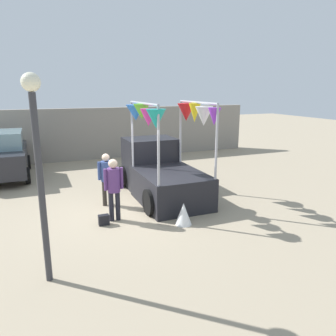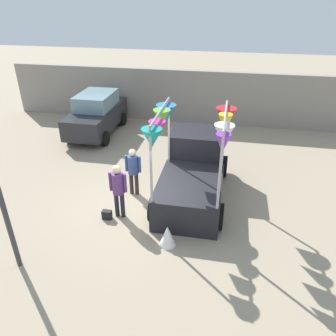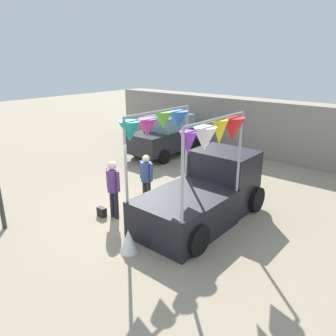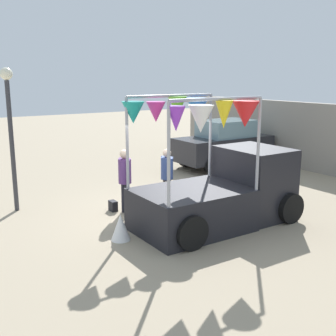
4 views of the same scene
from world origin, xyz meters
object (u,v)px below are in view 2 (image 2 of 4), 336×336
Objects in this scene: vendor_truck at (194,168)px; handbag at (107,215)px; person_vendor at (133,168)px; parked_car at (97,114)px; folded_kite_bundle_white at (167,236)px; person_customer at (118,186)px.

vendor_truck is 14.77× the size of handbag.
parked_car is at bearing 123.40° from person_vendor.
person_vendor is at bearing 124.71° from folded_kite_bundle_white.
parked_car is at bearing 116.97° from person_customer.
parked_car reaches higher than person_customer.
person_vendor is at bearing -167.10° from vendor_truck.
parked_car is 8.50m from folded_kite_bundle_white.
handbag is (2.74, -6.27, -0.80)m from parked_car.
parked_car is 6.67× the size of folded_kite_bundle_white.
vendor_truck is at bearing 12.90° from person_vendor.
parked_car is 6.82m from person_customer.
handbag is (-0.42, -1.48, -0.84)m from person_vendor.
folded_kite_bundle_white is (1.63, -0.97, -0.75)m from person_customer.
person_vendor is 2.82m from folded_kite_bundle_white.
parked_car reaches higher than handbag.
vendor_truck reaches higher than person_vendor.
folded_kite_bundle_white is (4.72, -7.04, -0.64)m from parked_car.
person_customer is (-1.98, -1.72, 0.11)m from vendor_truck.
vendor_truck reaches higher than handbag.
parked_car is 2.45× the size of person_vendor.
person_customer is at bearing -93.17° from person_vendor.
person_customer is at bearing 149.20° from folded_kite_bundle_white.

